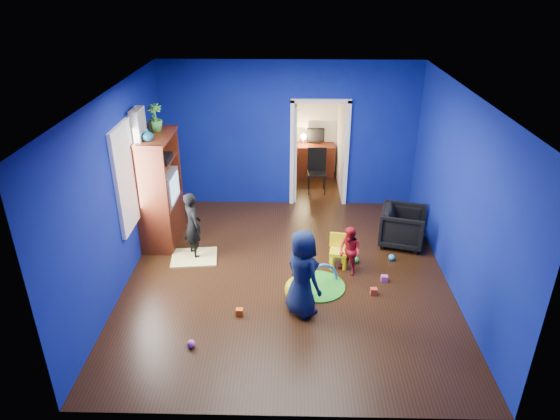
{
  "coord_description": "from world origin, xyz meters",
  "views": [
    {
      "loc": [
        0.04,
        -6.66,
        4.44
      ],
      "look_at": [
        -0.13,
        0.4,
        0.97
      ],
      "focal_mm": 32.0,
      "sensor_mm": 36.0,
      "label": 1
    }
  ],
  "objects_px": {
    "tv_armoire": "(159,190)",
    "hopper_ball": "(298,290)",
    "study_desk": "(315,160)",
    "child_black": "(193,225)",
    "vase": "(147,135)",
    "folding_chair": "(317,172)",
    "child_navy": "(302,273)",
    "toddler_red": "(349,251)",
    "play_mat": "(318,286)",
    "armchair": "(403,227)",
    "crt_tv": "(161,188)",
    "kid_chair": "(338,253)"
  },
  "relations": [
    {
      "from": "kid_chair",
      "to": "play_mat",
      "type": "relative_size",
      "value": 0.59
    },
    {
      "from": "armchair",
      "to": "crt_tv",
      "type": "height_order",
      "value": "crt_tv"
    },
    {
      "from": "study_desk",
      "to": "folding_chair",
      "type": "distance_m",
      "value": 0.96
    },
    {
      "from": "tv_armoire",
      "to": "study_desk",
      "type": "distance_m",
      "value": 4.26
    },
    {
      "from": "hopper_ball",
      "to": "study_desk",
      "type": "distance_m",
      "value": 4.93
    },
    {
      "from": "study_desk",
      "to": "toddler_red",
      "type": "bearing_deg",
      "value": -84.83
    },
    {
      "from": "kid_chair",
      "to": "study_desk",
      "type": "distance_m",
      "value": 3.96
    },
    {
      "from": "vase",
      "to": "kid_chair",
      "type": "distance_m",
      "value": 3.58
    },
    {
      "from": "crt_tv",
      "to": "folding_chair",
      "type": "xyz_separation_m",
      "value": [
        2.78,
        2.17,
        -0.56
      ]
    },
    {
      "from": "tv_armoire",
      "to": "crt_tv",
      "type": "xyz_separation_m",
      "value": [
        0.04,
        0.0,
        0.04
      ]
    },
    {
      "from": "child_navy",
      "to": "kid_chair",
      "type": "height_order",
      "value": "child_navy"
    },
    {
      "from": "vase",
      "to": "crt_tv",
      "type": "bearing_deg",
      "value": 82.41
    },
    {
      "from": "tv_armoire",
      "to": "folding_chair",
      "type": "bearing_deg",
      "value": 37.62
    },
    {
      "from": "child_black",
      "to": "toddler_red",
      "type": "bearing_deg",
      "value": -134.87
    },
    {
      "from": "child_black",
      "to": "folding_chair",
      "type": "height_order",
      "value": "child_black"
    },
    {
      "from": "child_black",
      "to": "kid_chair",
      "type": "distance_m",
      "value": 2.44
    },
    {
      "from": "vase",
      "to": "kid_chair",
      "type": "xyz_separation_m",
      "value": [
        3.04,
        -0.51,
        -1.81
      ]
    },
    {
      "from": "crt_tv",
      "to": "folding_chair",
      "type": "distance_m",
      "value": 3.57
    },
    {
      "from": "armchair",
      "to": "child_black",
      "type": "xyz_separation_m",
      "value": [
        -3.59,
        -0.47,
        0.24
      ]
    },
    {
      "from": "toddler_red",
      "to": "play_mat",
      "type": "distance_m",
      "value": 0.76
    },
    {
      "from": "child_navy",
      "to": "child_black",
      "type": "bearing_deg",
      "value": 13.84
    },
    {
      "from": "crt_tv",
      "to": "armchair",
      "type": "bearing_deg",
      "value": -0.71
    },
    {
      "from": "child_black",
      "to": "vase",
      "type": "xyz_separation_m",
      "value": [
        -0.64,
        0.23,
        1.48
      ]
    },
    {
      "from": "crt_tv",
      "to": "kid_chair",
      "type": "bearing_deg",
      "value": -15.16
    },
    {
      "from": "study_desk",
      "to": "kid_chair",
      "type": "bearing_deg",
      "value": -86.74
    },
    {
      "from": "child_navy",
      "to": "folding_chair",
      "type": "height_order",
      "value": "child_navy"
    },
    {
      "from": "child_black",
      "to": "study_desk",
      "type": "height_order",
      "value": "child_black"
    },
    {
      "from": "hopper_ball",
      "to": "crt_tv",
      "type": "bearing_deg",
      "value": 142.81
    },
    {
      "from": "child_black",
      "to": "tv_armoire",
      "type": "distance_m",
      "value": 0.92
    },
    {
      "from": "tv_armoire",
      "to": "hopper_ball",
      "type": "relative_size",
      "value": 4.93
    },
    {
      "from": "tv_armoire",
      "to": "kid_chair",
      "type": "distance_m",
      "value": 3.24
    },
    {
      "from": "play_mat",
      "to": "folding_chair",
      "type": "relative_size",
      "value": 0.92
    },
    {
      "from": "child_navy",
      "to": "play_mat",
      "type": "height_order",
      "value": "child_navy"
    },
    {
      "from": "child_black",
      "to": "hopper_ball",
      "type": "bearing_deg",
      "value": -159.76
    },
    {
      "from": "toddler_red",
      "to": "study_desk",
      "type": "height_order",
      "value": "toddler_red"
    },
    {
      "from": "toddler_red",
      "to": "crt_tv",
      "type": "bearing_deg",
      "value": -150.73
    },
    {
      "from": "kid_chair",
      "to": "vase",
      "type": "bearing_deg",
      "value": 179.56
    },
    {
      "from": "study_desk",
      "to": "child_black",
      "type": "bearing_deg",
      "value": -120.76
    },
    {
      "from": "toddler_red",
      "to": "vase",
      "type": "bearing_deg",
      "value": -145.51
    },
    {
      "from": "vase",
      "to": "folding_chair",
      "type": "xyz_separation_m",
      "value": [
        2.82,
        2.47,
        -1.6
      ]
    },
    {
      "from": "child_navy",
      "to": "study_desk",
      "type": "height_order",
      "value": "child_navy"
    },
    {
      "from": "vase",
      "to": "child_navy",
      "type": "bearing_deg",
      "value": -35.38
    },
    {
      "from": "vase",
      "to": "folding_chair",
      "type": "distance_m",
      "value": 4.08
    },
    {
      "from": "toddler_red",
      "to": "hopper_ball",
      "type": "relative_size",
      "value": 2.03
    },
    {
      "from": "child_navy",
      "to": "hopper_ball",
      "type": "relative_size",
      "value": 3.25
    },
    {
      "from": "crt_tv",
      "to": "study_desk",
      "type": "relative_size",
      "value": 0.8
    },
    {
      "from": "tv_armoire",
      "to": "folding_chair",
      "type": "distance_m",
      "value": 3.6
    },
    {
      "from": "armchair",
      "to": "crt_tv",
      "type": "bearing_deg",
      "value": 104.99
    },
    {
      "from": "kid_chair",
      "to": "folding_chair",
      "type": "xyz_separation_m",
      "value": [
        -0.22,
        2.99,
        0.21
      ]
    },
    {
      "from": "vase",
      "to": "hopper_ball",
      "type": "xyz_separation_m",
      "value": [
        2.38,
        -1.48,
        -1.86
      ]
    }
  ]
}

